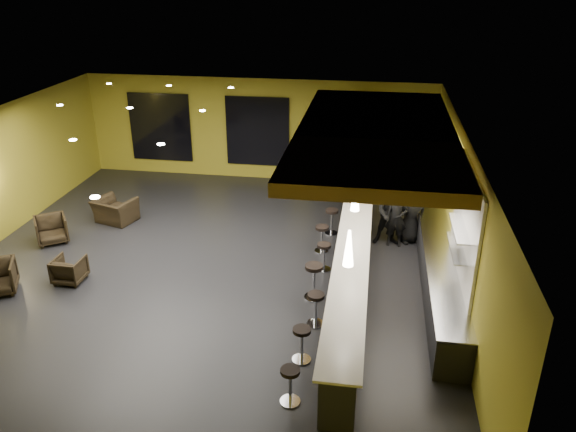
# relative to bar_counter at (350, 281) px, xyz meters

# --- Properties ---
(floor) EXTENTS (12.00, 13.00, 0.10)m
(floor) POSITION_rel_bar_counter_xyz_m (-3.65, 1.00, -0.55)
(floor) COLOR black
(floor) RESTS_ON ground
(ceiling) EXTENTS (12.00, 13.00, 0.10)m
(ceiling) POSITION_rel_bar_counter_xyz_m (-3.65, 1.00, 3.05)
(ceiling) COLOR black
(wall_back) EXTENTS (12.00, 0.10, 3.50)m
(wall_back) POSITION_rel_bar_counter_xyz_m (-3.65, 7.55, 1.25)
(wall_back) COLOR #9D9123
(wall_back) RESTS_ON floor
(wall_front) EXTENTS (12.00, 0.10, 3.50)m
(wall_front) POSITION_rel_bar_counter_xyz_m (-3.65, -5.55, 1.25)
(wall_front) COLOR #9D9123
(wall_front) RESTS_ON floor
(wall_right) EXTENTS (0.10, 13.00, 3.50)m
(wall_right) POSITION_rel_bar_counter_xyz_m (2.40, 1.00, 1.25)
(wall_right) COLOR #9D9123
(wall_right) RESTS_ON floor
(wood_soffit) EXTENTS (3.60, 8.00, 0.28)m
(wood_soffit) POSITION_rel_bar_counter_xyz_m (0.35, 2.00, 2.86)
(wood_soffit) COLOR olive
(wood_soffit) RESTS_ON ceiling
(window_left) EXTENTS (2.20, 0.06, 2.40)m
(window_left) POSITION_rel_bar_counter_xyz_m (-7.15, 7.44, 1.20)
(window_left) COLOR black
(window_left) RESTS_ON wall_back
(window_center) EXTENTS (2.20, 0.06, 2.40)m
(window_center) POSITION_rel_bar_counter_xyz_m (-3.65, 7.44, 1.20)
(window_center) COLOR black
(window_center) RESTS_ON wall_back
(window_right) EXTENTS (2.20, 0.06, 2.40)m
(window_right) POSITION_rel_bar_counter_xyz_m (-0.65, 7.44, 1.20)
(window_right) COLOR black
(window_right) RESTS_ON wall_back
(tile_backsplash) EXTENTS (0.06, 3.20, 2.40)m
(tile_backsplash) POSITION_rel_bar_counter_xyz_m (2.31, 0.00, 1.50)
(tile_backsplash) COLOR white
(tile_backsplash) RESTS_ON wall_right
(bar_counter) EXTENTS (0.60, 8.00, 1.00)m
(bar_counter) POSITION_rel_bar_counter_xyz_m (0.00, 0.00, 0.00)
(bar_counter) COLOR black
(bar_counter) RESTS_ON floor
(bar_top) EXTENTS (0.78, 8.10, 0.05)m
(bar_top) POSITION_rel_bar_counter_xyz_m (0.00, 0.00, 0.52)
(bar_top) COLOR silver
(bar_top) RESTS_ON bar_counter
(prep_counter) EXTENTS (0.70, 6.00, 0.86)m
(prep_counter) POSITION_rel_bar_counter_xyz_m (2.00, 0.50, -0.07)
(prep_counter) COLOR black
(prep_counter) RESTS_ON floor
(prep_top) EXTENTS (0.72, 6.00, 0.03)m
(prep_top) POSITION_rel_bar_counter_xyz_m (2.00, 0.50, 0.39)
(prep_top) COLOR silver
(prep_top) RESTS_ON prep_counter
(wall_shelf_lower) EXTENTS (0.30, 1.50, 0.03)m
(wall_shelf_lower) POSITION_rel_bar_counter_xyz_m (2.17, -0.20, 1.10)
(wall_shelf_lower) COLOR silver
(wall_shelf_lower) RESTS_ON wall_right
(wall_shelf_upper) EXTENTS (0.30, 1.50, 0.03)m
(wall_shelf_upper) POSITION_rel_bar_counter_xyz_m (2.17, -0.20, 1.55)
(wall_shelf_upper) COLOR silver
(wall_shelf_upper) RESTS_ON wall_right
(column) EXTENTS (0.60, 0.60, 3.50)m
(column) POSITION_rel_bar_counter_xyz_m (0.00, 4.60, 1.25)
(column) COLOR olive
(column) RESTS_ON floor
(pendant_0) EXTENTS (0.20, 0.20, 0.70)m
(pendant_0) POSITION_rel_bar_counter_xyz_m (0.00, -2.00, 1.85)
(pendant_0) COLOR white
(pendant_0) RESTS_ON wood_soffit
(pendant_1) EXTENTS (0.20, 0.20, 0.70)m
(pendant_1) POSITION_rel_bar_counter_xyz_m (0.00, 0.50, 1.85)
(pendant_1) COLOR white
(pendant_1) RESTS_ON wood_soffit
(pendant_2) EXTENTS (0.20, 0.20, 0.70)m
(pendant_2) POSITION_rel_bar_counter_xyz_m (0.00, 3.00, 1.85)
(pendant_2) COLOR white
(pendant_2) RESTS_ON wood_soffit
(staff_a) EXTENTS (0.60, 0.40, 1.60)m
(staff_a) POSITION_rel_bar_counter_xyz_m (1.04, 2.91, 0.30)
(staff_a) COLOR black
(staff_a) RESTS_ON floor
(staff_b) EXTENTS (0.92, 0.74, 1.84)m
(staff_b) POSITION_rel_bar_counter_xyz_m (0.90, 2.98, 0.42)
(staff_b) COLOR black
(staff_b) RESTS_ON floor
(staff_c) EXTENTS (1.00, 0.84, 1.74)m
(staff_c) POSITION_rel_bar_counter_xyz_m (1.44, 3.22, 0.37)
(staff_c) COLOR black
(staff_c) RESTS_ON floor
(armchair_b) EXTENTS (0.68, 0.70, 0.63)m
(armchair_b) POSITION_rel_bar_counter_xyz_m (-6.66, -0.22, -0.19)
(armchair_b) COLOR black
(armchair_b) RESTS_ON floor
(armchair_c) EXTENTS (1.11, 1.12, 0.74)m
(armchair_c) POSITION_rel_bar_counter_xyz_m (-8.19, 1.65, -0.13)
(armchair_c) COLOR black
(armchair_c) RESTS_ON floor
(armchair_d) EXTENTS (1.32, 1.23, 0.71)m
(armchair_d) POSITION_rel_bar_counter_xyz_m (-7.06, 3.17, -0.15)
(armchair_d) COLOR black
(armchair_d) RESTS_ON floor
(bar_stool_0) EXTENTS (0.36, 0.36, 0.71)m
(bar_stool_0) POSITION_rel_bar_counter_xyz_m (-0.83, -3.44, -0.04)
(bar_stool_0) COLOR silver
(bar_stool_0) RESTS_ON floor
(bar_stool_1) EXTENTS (0.37, 0.37, 0.73)m
(bar_stool_1) POSITION_rel_bar_counter_xyz_m (-0.79, -2.28, -0.03)
(bar_stool_1) COLOR silver
(bar_stool_1) RESTS_ON floor
(bar_stool_2) EXTENTS (0.38, 0.38, 0.74)m
(bar_stool_2) POSITION_rel_bar_counter_xyz_m (-0.66, -1.07, -0.02)
(bar_stool_2) COLOR silver
(bar_stool_2) RESTS_ON floor
(bar_stool_3) EXTENTS (0.43, 0.43, 0.85)m
(bar_stool_3) POSITION_rel_bar_counter_xyz_m (-0.82, -0.05, 0.04)
(bar_stool_3) COLOR silver
(bar_stool_3) RESTS_ON floor
(bar_stool_4) EXTENTS (0.36, 0.36, 0.71)m
(bar_stool_4) POSITION_rel_bar_counter_xyz_m (-0.72, 1.27, -0.04)
(bar_stool_4) COLOR silver
(bar_stool_4) RESTS_ON floor
(bar_stool_5) EXTENTS (0.37, 0.37, 0.73)m
(bar_stool_5) POSITION_rel_bar_counter_xyz_m (-0.87, 2.24, -0.03)
(bar_stool_5) COLOR silver
(bar_stool_5) RESTS_ON floor
(bar_stool_6) EXTENTS (0.37, 0.37, 0.73)m
(bar_stool_6) POSITION_rel_bar_counter_xyz_m (-0.71, 3.35, -0.03)
(bar_stool_6) COLOR silver
(bar_stool_6) RESTS_ON floor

